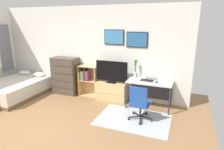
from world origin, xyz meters
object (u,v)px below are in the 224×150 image
Objects in this scene: laptop at (148,78)px; computer_mouse at (157,82)px; bookshelf at (87,78)px; desk at (150,85)px; dresser at (66,76)px; office_chair at (140,103)px; bed at (16,88)px; television at (111,72)px; tv_stand at (112,91)px; bamboo_vase at (135,68)px; wine_glass at (139,76)px.

laptop is 0.29m from computer_mouse.
desk is (1.97, -0.09, 0.06)m from bookshelf.
dresser reaches higher than office_chair.
desk reaches higher than bed.
office_chair is 2.08× the size of laptop.
bed is 3.07m from television.
bamboo_vase is at bearing 8.36° from tv_stand.
television reaches higher than laptop.
tv_stand is at bearing -177.68° from laptop.
computer_mouse is (0.26, -0.13, -0.05)m from laptop.
bed is 3.77m from bamboo_vase.
wine_glass is at bearing -13.70° from tv_stand.
desk is 6.48× the size of wine_glass.
bookshelf is 1.10× the size of office_chair.
desk is (2.70, -0.02, 0.03)m from dresser.
desk is (1.12, -0.03, 0.34)m from tv_stand.
dresser is at bearing 164.98° from office_chair.
dresser is 2.80m from office_chair.
desk is at bearing 90.36° from office_chair.
bookshelf is (0.73, 0.07, -0.03)m from dresser.
bookshelf is at bearing 5.14° from dresser.
bed is 4.74× the size of laptop.
wine_glass reaches higher than desk.
bed is 10.87× the size of wine_glass.
computer_mouse is at bearing 2.96° from wine_glass.
bamboo_vase is at bearing 2.89° from dresser.
bed is 2.16× the size of tv_stand.
computer_mouse is 0.74m from bamboo_vase.
desk is 2.33× the size of bamboo_vase.
dresser is 6.47× the size of wine_glass.
bookshelf is 0.81× the size of desk.
desk is 0.28m from computer_mouse.
computer_mouse is at bearing 7.13° from bed.
desk is at bearing 33.65° from wine_glass.
bamboo_vase is at bearing 121.95° from wine_glass.
bamboo_vase is (0.67, 0.12, 0.14)m from television.
television reaches higher than dresser.
computer_mouse is (2.89, -0.17, 0.17)m from dresser.
computer_mouse is 0.21× the size of bamboo_vase.
dresser reaches higher than desk.
office_chair is 4.78× the size of wine_glass.
laptop is (-0.01, 0.89, 0.34)m from office_chair.
television is at bearing 13.65° from bed.
tv_stand is 1.18m from desk.
bookshelf is 1.97m from desk.
bamboo_vase is at bearing 114.98° from office_chair.
bamboo_vase is at bearing 163.80° from desk.
bookshelf is 1.58m from bamboo_vase.
laptop is at bearing -3.17° from tv_stand.
tv_stand is 2.20× the size of laptop.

